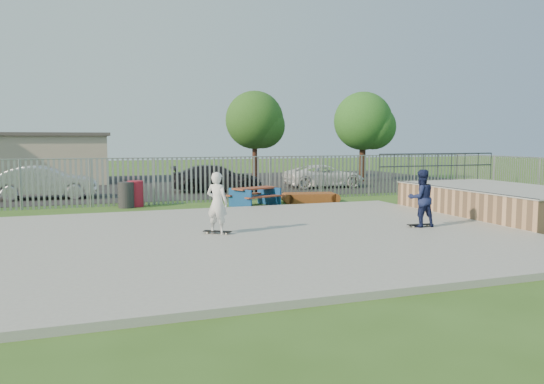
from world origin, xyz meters
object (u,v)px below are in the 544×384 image
object	(u,v)px
trash_bin_grey	(126,195)
car_silver	(45,182)
tree_mid	(255,120)
car_dark	(217,178)
tree_right	(363,121)
skater_navy	(421,198)
trash_bin_red	(135,194)
picnic_table	(255,197)
funbox	(310,198)
car_white	(324,176)
skater_white	(217,203)

from	to	relation	value
trash_bin_grey	car_silver	distance (m)	5.60
tree_mid	car_dark	bearing A→B (deg)	-122.07
trash_bin_grey	tree_mid	bearing A→B (deg)	52.28
trash_bin_grey	car_dark	world-z (taller)	car_dark
car_silver	tree_right	size ratio (longest dim) A/B	0.79
car_silver	skater_navy	world-z (taller)	skater_navy
trash_bin_red	skater_navy	world-z (taller)	skater_navy
car_dark	tree_mid	bearing A→B (deg)	-23.90
trash_bin_red	tree_right	xyz separation A→B (m)	(15.48, 8.65, 3.43)
car_silver	tree_right	bearing A→B (deg)	-74.48
skater_navy	car_silver	bearing A→B (deg)	-45.81
car_dark	trash_bin_red	bearing A→B (deg)	144.99
picnic_table	trash_bin_grey	bearing A→B (deg)	143.69
funbox	trash_bin_red	distance (m)	7.49
trash_bin_grey	car_silver	xyz separation A→B (m)	(-3.31, 4.51, 0.26)
funbox	car_white	xyz separation A→B (m)	(3.73, 6.45, 0.46)
skater_white	car_white	bearing A→B (deg)	-82.23
funbox	skater_white	size ratio (longest dim) A/B	1.30
picnic_table	tree_mid	bearing A→B (deg)	50.60
tree_right	car_white	bearing A→B (deg)	-142.86
funbox	skater_white	xyz separation A→B (m)	(-5.95, -7.06, 0.81)
trash_bin_grey	car_dark	size ratio (longest dim) A/B	0.22
funbox	tree_right	bearing A→B (deg)	61.85
tree_right	skater_navy	xyz separation A→B (m)	(-7.99, -17.72, -2.96)
car_silver	skater_white	xyz separation A→B (m)	(5.15, -12.42, 0.22)
funbox	tree_mid	xyz separation A→B (m)	(1.64, 13.04, 3.87)
picnic_table	skater_white	size ratio (longest dim) A/B	1.34
trash_bin_grey	car_white	size ratio (longest dim) A/B	0.22
funbox	trash_bin_red	xyz separation A→B (m)	(-7.41, 1.09, 0.33)
car_silver	skater_navy	xyz separation A→B (m)	(11.19, -13.33, 0.22)
funbox	tree_mid	bearing A→B (deg)	94.34
car_dark	skater_navy	xyz separation A→B (m)	(2.81, -14.06, 0.29)
skater_white	trash_bin_red	bearing A→B (deg)	-36.49
tree_mid	skater_white	distance (m)	21.71
funbox	tree_right	world-z (taller)	tree_right
skater_white	car_silver	bearing A→B (deg)	-24.09
trash_bin_grey	car_dark	bearing A→B (deg)	45.91
car_dark	tree_right	size ratio (longest dim) A/B	0.82
car_silver	trash_bin_grey	bearing A→B (deg)	-141.11
skater_navy	tree_right	bearing A→B (deg)	-110.10
tree_mid	skater_white	xyz separation A→B (m)	(-7.59, -20.11, -3.06)
picnic_table	car_silver	xyz separation A→B (m)	(-8.37, 5.85, 0.39)
car_white	picnic_table	bearing A→B (deg)	137.20
car_silver	tree_right	distance (m)	19.93
picnic_table	car_dark	world-z (taller)	car_dark
tree_right	skater_white	xyz separation A→B (m)	(-14.03, -16.81, -2.96)
car_white	trash_bin_red	bearing A→B (deg)	115.82
trash_bin_grey	tree_mid	size ratio (longest dim) A/B	0.17
trash_bin_red	car_silver	bearing A→B (deg)	130.91
car_dark	skater_navy	distance (m)	14.34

